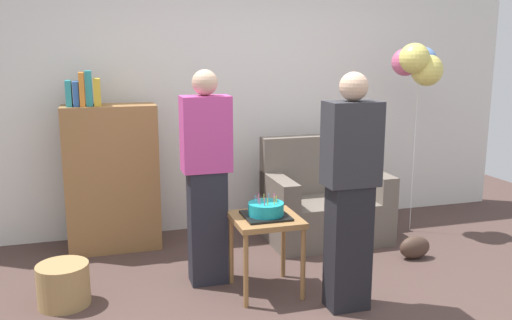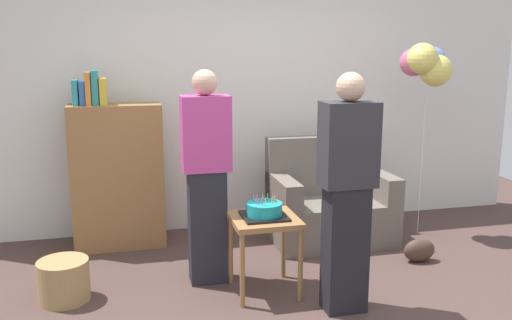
# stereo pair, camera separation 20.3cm
# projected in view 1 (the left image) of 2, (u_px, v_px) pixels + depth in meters

# --- Properties ---
(ground_plane) EXTENTS (8.00, 8.00, 0.00)m
(ground_plane) POSITION_uv_depth(u_px,v_px,m) (313.00, 312.00, 3.70)
(ground_plane) COLOR #4C3833
(wall_back) EXTENTS (6.00, 0.10, 2.70)m
(wall_back) POSITION_uv_depth(u_px,v_px,m) (237.00, 93.00, 5.36)
(wall_back) COLOR silver
(wall_back) RESTS_ON ground_plane
(couch) EXTENTS (1.10, 0.70, 0.96)m
(couch) POSITION_uv_depth(u_px,v_px,m) (324.00, 203.00, 5.11)
(couch) COLOR #6B6056
(couch) RESTS_ON ground_plane
(bookshelf) EXTENTS (0.80, 0.36, 1.59)m
(bookshelf) POSITION_uv_depth(u_px,v_px,m) (111.00, 175.00, 4.78)
(bookshelf) COLOR olive
(bookshelf) RESTS_ON ground_plane
(side_table) EXTENTS (0.48, 0.48, 0.58)m
(side_table) POSITION_uv_depth(u_px,v_px,m) (266.00, 228.00, 3.93)
(side_table) COLOR olive
(side_table) RESTS_ON ground_plane
(birthday_cake) EXTENTS (0.32, 0.32, 0.17)m
(birthday_cake) POSITION_uv_depth(u_px,v_px,m) (266.00, 210.00, 3.91)
(birthday_cake) COLOR black
(birthday_cake) RESTS_ON side_table
(person_blowing_candles) EXTENTS (0.36, 0.22, 1.63)m
(person_blowing_candles) POSITION_uv_depth(u_px,v_px,m) (207.00, 177.00, 4.04)
(person_blowing_candles) COLOR #23232D
(person_blowing_candles) RESTS_ON ground_plane
(person_holding_cake) EXTENTS (0.36, 0.22, 1.63)m
(person_holding_cake) POSITION_uv_depth(u_px,v_px,m) (350.00, 192.00, 3.62)
(person_holding_cake) COLOR black
(person_holding_cake) RESTS_ON ground_plane
(wicker_basket) EXTENTS (0.36, 0.36, 0.30)m
(wicker_basket) POSITION_uv_depth(u_px,v_px,m) (63.00, 285.00, 3.79)
(wicker_basket) COLOR #A88451
(wicker_basket) RESTS_ON ground_plane
(handbag) EXTENTS (0.28, 0.14, 0.20)m
(handbag) POSITION_uv_depth(u_px,v_px,m) (415.00, 247.00, 4.64)
(handbag) COLOR #473328
(handbag) RESTS_ON ground_plane
(balloon_bunch) EXTENTS (0.45, 0.38, 1.83)m
(balloon_bunch) POSITION_uv_depth(u_px,v_px,m) (418.00, 63.00, 5.05)
(balloon_bunch) COLOR silver
(balloon_bunch) RESTS_ON ground_plane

